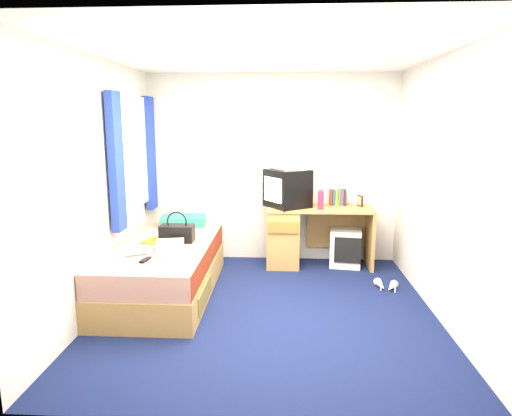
# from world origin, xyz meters

# --- Properties ---
(ground) EXTENTS (3.40, 3.40, 0.00)m
(ground) POSITION_xyz_m (0.00, 0.00, 0.00)
(ground) COLOR #0C1438
(ground) RESTS_ON ground
(room_shell) EXTENTS (3.40, 3.40, 3.40)m
(room_shell) POSITION_xyz_m (0.00, 0.00, 1.45)
(room_shell) COLOR white
(room_shell) RESTS_ON ground
(bed) EXTENTS (1.01, 2.00, 0.54)m
(bed) POSITION_xyz_m (-1.10, 0.36, 0.27)
(bed) COLOR #B3894A
(bed) RESTS_ON ground
(pillow) EXTENTS (0.57, 0.40, 0.12)m
(pillow) POSITION_xyz_m (-1.07, 1.24, 0.60)
(pillow) COLOR #166895
(pillow) RESTS_ON bed
(desk) EXTENTS (1.30, 0.55, 0.75)m
(desk) POSITION_xyz_m (0.33, 1.44, 0.41)
(desk) COLOR #B3894A
(desk) RESTS_ON ground
(storage_cube) EXTENTS (0.42, 0.42, 0.47)m
(storage_cube) POSITION_xyz_m (0.94, 1.44, 0.23)
(storage_cube) COLOR silver
(storage_cube) RESTS_ON ground
(crt_tv) EXTENTS (0.63, 0.63, 0.47)m
(crt_tv) POSITION_xyz_m (0.20, 1.44, 0.98)
(crt_tv) COLOR black
(crt_tv) RESTS_ON desk
(vcr) EXTENTS (0.45, 0.50, 0.08)m
(vcr) POSITION_xyz_m (0.20, 1.44, 1.26)
(vcr) COLOR #B7B8BA
(vcr) RESTS_ON crt_tv
(book_row) EXTENTS (0.20, 0.13, 0.20)m
(book_row) POSITION_xyz_m (0.84, 1.60, 0.85)
(book_row) COLOR maroon
(book_row) RESTS_ON desk
(picture_frame) EXTENTS (0.06, 0.12, 0.14)m
(picture_frame) POSITION_xyz_m (1.12, 1.52, 0.82)
(picture_frame) COLOR black
(picture_frame) RESTS_ON desk
(pink_water_bottle) EXTENTS (0.07, 0.07, 0.22)m
(pink_water_bottle) POSITION_xyz_m (0.60, 1.30, 0.86)
(pink_water_bottle) COLOR #EF2148
(pink_water_bottle) RESTS_ON desk
(aerosol_can) EXTENTS (0.07, 0.07, 0.19)m
(aerosol_can) POSITION_xyz_m (0.45, 1.47, 0.84)
(aerosol_can) COLOR silver
(aerosol_can) RESTS_ON desk
(handbag) EXTENTS (0.36, 0.20, 0.33)m
(handbag) POSITION_xyz_m (-0.98, 0.49, 0.64)
(handbag) COLOR black
(handbag) RESTS_ON bed
(towel) EXTENTS (0.31, 0.28, 0.09)m
(towel) POSITION_xyz_m (-0.97, 0.17, 0.59)
(towel) COLOR white
(towel) RESTS_ON bed
(magazine) EXTENTS (0.27, 0.32, 0.01)m
(magazine) POSITION_xyz_m (-1.22, 0.48, 0.55)
(magazine) COLOR yellow
(magazine) RESTS_ON bed
(water_bottle) EXTENTS (0.21, 0.16, 0.07)m
(water_bottle) POSITION_xyz_m (-1.25, -0.03, 0.58)
(water_bottle) COLOR white
(water_bottle) RESTS_ON bed
(colour_swatch_fan) EXTENTS (0.21, 0.19, 0.01)m
(colour_swatch_fan) POSITION_xyz_m (-1.01, -0.10, 0.55)
(colour_swatch_fan) COLOR yellow
(colour_swatch_fan) RESTS_ON bed
(remote_control) EXTENTS (0.07, 0.17, 0.02)m
(remote_control) POSITION_xyz_m (-1.12, -0.20, 0.55)
(remote_control) COLOR black
(remote_control) RESTS_ON bed
(window_assembly) EXTENTS (0.11, 1.42, 1.40)m
(window_assembly) POSITION_xyz_m (-1.55, 0.90, 1.42)
(window_assembly) COLOR silver
(window_assembly) RESTS_ON room_shell
(white_heels) EXTENTS (0.25, 0.29, 0.09)m
(white_heels) POSITION_xyz_m (1.28, 0.61, 0.04)
(white_heels) COLOR white
(white_heels) RESTS_ON ground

